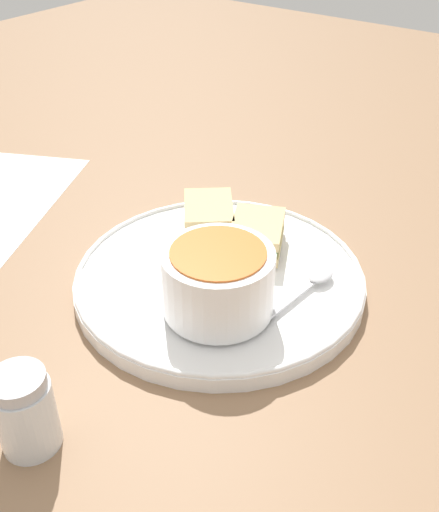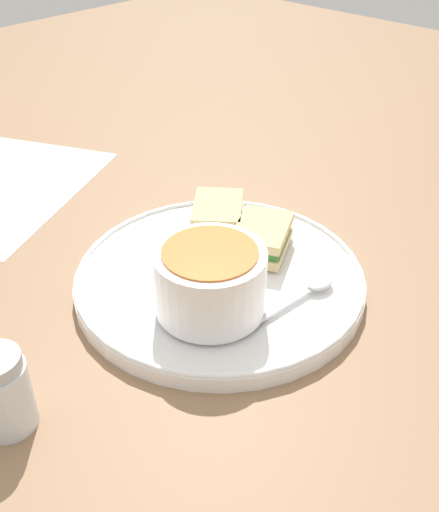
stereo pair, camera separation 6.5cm
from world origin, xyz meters
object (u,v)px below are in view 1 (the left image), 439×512
object	(u,v)px
soup_bowl	(218,280)
sandwich_half_near	(257,234)
spoon	(315,280)
salt_shaker	(25,411)
sandwich_half_far	(209,215)

from	to	relation	value
soup_bowl	sandwich_half_near	xyz separation A→B (m)	(0.03, -0.12, -0.02)
spoon	salt_shaker	world-z (taller)	salt_shaker
spoon	sandwich_half_near	world-z (taller)	sandwich_half_near
sandwich_half_far	salt_shaker	world-z (taller)	salt_shaker
spoon	sandwich_half_far	size ratio (longest dim) A/B	1.29
spoon	sandwich_half_far	distance (m)	0.16
soup_bowl	sandwich_half_near	size ratio (longest dim) A/B	1.14
spoon	salt_shaker	size ratio (longest dim) A/B	1.67
sandwich_half_near	salt_shaker	distance (m)	0.33
soup_bowl	salt_shaker	xyz separation A→B (m)	(0.04, 0.21, -0.02)
sandwich_half_near	sandwich_half_far	world-z (taller)	same
spoon	sandwich_half_near	bearing A→B (deg)	82.22
spoon	sandwich_half_far	world-z (taller)	sandwich_half_far
sandwich_half_near	spoon	bearing A→B (deg)	166.20
sandwich_half_far	soup_bowl	bearing A→B (deg)	130.49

